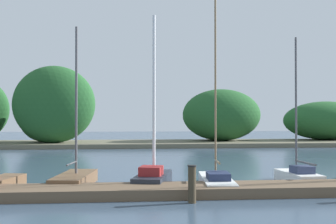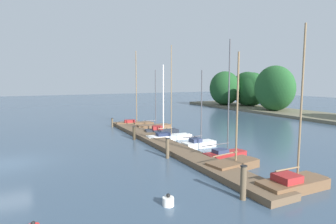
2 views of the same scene
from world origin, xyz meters
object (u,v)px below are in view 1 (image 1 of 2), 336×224
object	(u,v)px
sailboat_1	(75,178)
sailboat_4	(298,174)
mooring_piling_1	(192,184)
sailboat_3	(216,179)
sailboat_2	(153,176)

from	to	relation	value
sailboat_1	sailboat_4	world-z (taller)	sailboat_1
sailboat_1	sailboat_4	distance (m)	8.92
sailboat_1	sailboat_4	xyz separation A→B (m)	(8.92, -0.14, 0.03)
sailboat_1	mooring_piling_1	size ratio (longest dim) A/B	5.32
sailboat_3	sailboat_2	bearing A→B (deg)	85.74
sailboat_2	sailboat_4	bearing A→B (deg)	-71.62
sailboat_2	sailboat_3	size ratio (longest dim) A/B	0.81
sailboat_1	sailboat_4	size ratio (longest dim) A/B	1.05
sailboat_4	sailboat_3	bearing A→B (deg)	100.99
sailboat_4	mooring_piling_1	xyz separation A→B (m)	(-4.91, -3.63, 0.25)
sailboat_2	sailboat_4	xyz separation A→B (m)	(5.92, 0.45, -0.09)
sailboat_1	sailboat_3	size ratio (longest dim) A/B	0.76
sailboat_4	mooring_piling_1	bearing A→B (deg)	124.04
sailboat_3	mooring_piling_1	bearing A→B (deg)	159.27
sailboat_3	sailboat_4	xyz separation A→B (m)	(3.56, 0.85, 0.02)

